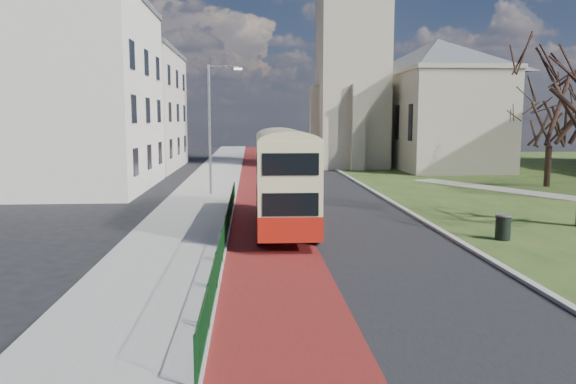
{
  "coord_description": "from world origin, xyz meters",
  "views": [
    {
      "loc": [
        -1.96,
        -17.36,
        4.8
      ],
      "look_at": [
        -0.53,
        4.08,
        2.0
      ],
      "focal_mm": 35.0,
      "sensor_mm": 36.0,
      "label": 1
    }
  ],
  "objects": [
    {
      "name": "road_carriageway",
      "position": [
        1.5,
        20.0,
        0.01
      ],
      "size": [
        9.0,
        120.0,
        0.01
      ],
      "primitive_type": "cube",
      "color": "black",
      "rests_on": "ground"
    },
    {
      "name": "kerb_east",
      "position": [
        6.1,
        22.0,
        0.07
      ],
      "size": [
        0.25,
        80.0,
        0.13
      ],
      "primitive_type": "cube",
      "color": "#999993",
      "rests_on": "ground"
    },
    {
      "name": "bus",
      "position": [
        -0.55,
        6.93,
        2.39
      ],
      "size": [
        2.4,
        10.05,
        4.19
      ],
      "rotation": [
        0.0,
        0.0,
        -0.01
      ],
      "color": "#9F180E",
      "rests_on": "ground"
    },
    {
      "name": "winter_tree_far",
      "position": [
        19.04,
        20.93,
        5.14
      ],
      "size": [
        6.29,
        6.29,
        7.37
      ],
      "rotation": [
        0.0,
        0.0,
        -0.31
      ],
      "color": "black",
      "rests_on": "grass_green"
    },
    {
      "name": "streetlamp",
      "position": [
        -4.35,
        18.0,
        4.59
      ],
      "size": [
        2.13,
        0.18,
        8.0
      ],
      "color": "gray",
      "rests_on": "pavement_west"
    },
    {
      "name": "litter_bin",
      "position": [
        8.0,
        3.87,
        0.55
      ],
      "size": [
        0.82,
        0.82,
        1.02
      ],
      "rotation": [
        0.0,
        0.0,
        0.37
      ],
      "color": "black",
      "rests_on": "grass_green"
    },
    {
      "name": "bus_lane",
      "position": [
        -1.2,
        20.0,
        0.01
      ],
      "size": [
        3.4,
        120.0,
        0.01
      ],
      "primitive_type": "cube",
      "color": "#591414",
      "rests_on": "ground"
    },
    {
      "name": "street_block_far",
      "position": [
        -14.0,
        38.0,
        5.76
      ],
      "size": [
        10.3,
        16.3,
        11.5
      ],
      "color": "beige",
      "rests_on": "ground"
    },
    {
      "name": "pedestrian_railing",
      "position": [
        -2.95,
        4.0,
        0.55
      ],
      "size": [
        0.07,
        24.0,
        1.12
      ],
      "color": "#0D3D19",
      "rests_on": "ground"
    },
    {
      "name": "ground",
      "position": [
        0.0,
        0.0,
        0.0
      ],
      "size": [
        160.0,
        160.0,
        0.0
      ],
      "primitive_type": "plane",
      "color": "black",
      "rests_on": "ground"
    },
    {
      "name": "gothic_church",
      "position": [
        12.56,
        38.0,
        13.13
      ],
      "size": [
        16.38,
        18.0,
        40.0
      ],
      "color": "gray",
      "rests_on": "ground"
    },
    {
      "name": "pavement_west",
      "position": [
        -5.0,
        20.0,
        0.06
      ],
      "size": [
        4.0,
        120.0,
        0.12
      ],
      "primitive_type": "cube",
      "color": "gray",
      "rests_on": "ground"
    },
    {
      "name": "kerb_west",
      "position": [
        -3.0,
        20.0,
        0.07
      ],
      "size": [
        0.25,
        120.0,
        0.13
      ],
      "primitive_type": "cube",
      "color": "#999993",
      "rests_on": "ground"
    },
    {
      "name": "street_block_near",
      "position": [
        -14.0,
        22.0,
        6.51
      ],
      "size": [
        10.3,
        14.3,
        13.0
      ],
      "color": "silver",
      "rests_on": "ground"
    }
  ]
}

